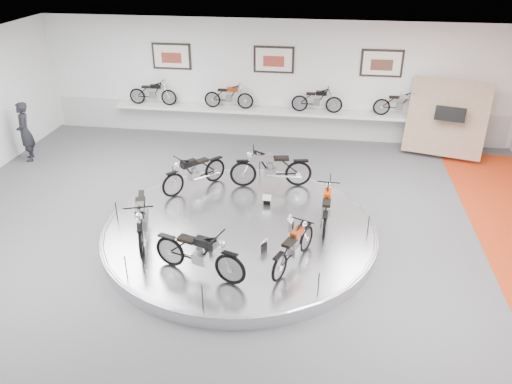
# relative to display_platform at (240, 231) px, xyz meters

# --- Properties ---
(floor) EXTENTS (16.00, 16.00, 0.00)m
(floor) POSITION_rel_display_platform_xyz_m (0.00, -0.30, -0.15)
(floor) COLOR #4C4C4F
(floor) RESTS_ON ground
(ceiling) EXTENTS (16.00, 16.00, 0.00)m
(ceiling) POSITION_rel_display_platform_xyz_m (0.00, -0.30, 3.85)
(ceiling) COLOR white
(ceiling) RESTS_ON wall_back
(wall_back) EXTENTS (16.00, 0.00, 16.00)m
(wall_back) POSITION_rel_display_platform_xyz_m (0.00, 6.70, 1.85)
(wall_back) COLOR white
(wall_back) RESTS_ON floor
(dado_band) EXTENTS (15.68, 0.04, 1.10)m
(dado_band) POSITION_rel_display_platform_xyz_m (0.00, 6.68, 0.40)
(dado_band) COLOR #BCBCBA
(dado_band) RESTS_ON floor
(display_platform) EXTENTS (6.40, 6.40, 0.30)m
(display_platform) POSITION_rel_display_platform_xyz_m (0.00, 0.00, 0.00)
(display_platform) COLOR silver
(display_platform) RESTS_ON floor
(platform_rim) EXTENTS (6.40, 6.40, 0.10)m
(platform_rim) POSITION_rel_display_platform_xyz_m (0.00, 0.00, 0.12)
(platform_rim) COLOR #B2B2BA
(platform_rim) RESTS_ON display_platform
(shelf) EXTENTS (11.00, 0.55, 0.10)m
(shelf) POSITION_rel_display_platform_xyz_m (0.00, 6.40, 0.85)
(shelf) COLOR silver
(shelf) RESTS_ON wall_back
(poster_left) EXTENTS (1.35, 0.06, 0.88)m
(poster_left) POSITION_rel_display_platform_xyz_m (-3.50, 6.66, 2.55)
(poster_left) COLOR white
(poster_left) RESTS_ON wall_back
(poster_center) EXTENTS (1.35, 0.06, 0.88)m
(poster_center) POSITION_rel_display_platform_xyz_m (0.00, 6.66, 2.55)
(poster_center) COLOR white
(poster_center) RESTS_ON wall_back
(poster_right) EXTENTS (1.35, 0.06, 0.88)m
(poster_right) POSITION_rel_display_platform_xyz_m (3.50, 6.66, 2.55)
(poster_right) COLOR white
(poster_right) RESTS_ON wall_back
(display_panel) EXTENTS (2.56, 1.52, 2.30)m
(display_panel) POSITION_rel_display_platform_xyz_m (5.60, 5.80, 1.10)
(display_panel) COLOR tan
(display_panel) RESTS_ON floor
(shelf_bike_a) EXTENTS (1.22, 0.43, 0.73)m
(shelf_bike_a) POSITION_rel_display_platform_xyz_m (-4.20, 6.40, 1.27)
(shelf_bike_a) COLOR black
(shelf_bike_a) RESTS_ON shelf
(shelf_bike_b) EXTENTS (1.22, 0.43, 0.73)m
(shelf_bike_b) POSITION_rel_display_platform_xyz_m (-1.50, 6.40, 1.27)
(shelf_bike_b) COLOR maroon
(shelf_bike_b) RESTS_ON shelf
(shelf_bike_c) EXTENTS (1.22, 0.43, 0.73)m
(shelf_bike_c) POSITION_rel_display_platform_xyz_m (1.50, 6.40, 1.27)
(shelf_bike_c) COLOR black
(shelf_bike_c) RESTS_ON shelf
(shelf_bike_d) EXTENTS (1.22, 0.43, 0.73)m
(shelf_bike_d) POSITION_rel_display_platform_xyz_m (4.20, 6.40, 1.27)
(shelf_bike_d) COLOR #B1B0B5
(shelf_bike_d) RESTS_ON shelf
(bike_a) EXTENTS (0.60, 1.59, 0.92)m
(bike_a) POSITION_rel_display_platform_xyz_m (1.99, 0.39, 0.61)
(bike_a) COLOR #BC3300
(bike_a) RESTS_ON display_platform
(bike_b) EXTENTS (1.96, 0.97, 1.10)m
(bike_b) POSITION_rel_display_platform_xyz_m (0.47, 2.17, 0.70)
(bike_b) COLOR #B1B0B5
(bike_b) RESTS_ON display_platform
(bike_c) EXTENTS (1.56, 1.69, 1.00)m
(bike_c) POSITION_rel_display_platform_xyz_m (-1.53, 1.72, 0.65)
(bike_c) COLOR black
(bike_c) RESTS_ON display_platform
(bike_d) EXTENTS (1.20, 1.95, 1.08)m
(bike_d) POSITION_rel_display_platform_xyz_m (-2.05, -0.87, 0.69)
(bike_d) COLOR black
(bike_d) RESTS_ON display_platform
(bike_e) EXTENTS (1.86, 1.11, 1.03)m
(bike_e) POSITION_rel_display_platform_xyz_m (-0.47, -1.96, 0.67)
(bike_e) COLOR black
(bike_e) RESTS_ON display_platform
(bike_f) EXTENTS (1.08, 1.61, 0.90)m
(bike_f) POSITION_rel_display_platform_xyz_m (1.36, -1.36, 0.60)
(bike_f) COLOR maroon
(bike_f) RESTS_ON display_platform
(visitor) EXTENTS (0.73, 0.82, 1.88)m
(visitor) POSITION_rel_display_platform_xyz_m (-7.40, 3.51, 0.79)
(visitor) COLOR black
(visitor) RESTS_ON floor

